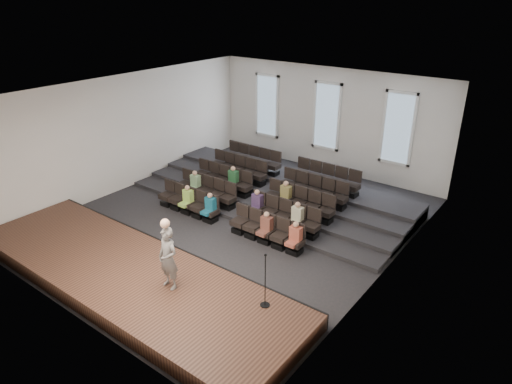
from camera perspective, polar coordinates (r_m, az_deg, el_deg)
ground at (r=17.75m, az=-2.67°, el=-3.61°), size 14.00×14.00×0.00m
ceiling at (r=16.05m, az=-3.01°, el=12.44°), size 12.00×14.00×0.02m
wall_back at (r=22.33m, az=8.88°, el=8.89°), size 12.00×0.04×5.00m
wall_front at (r=12.67m, az=-23.61°, el=-5.06°), size 12.00×0.04×5.00m
wall_left at (r=20.94m, az=-15.72°, el=7.25°), size 0.04×14.00×5.00m
wall_right at (r=13.95m, az=16.58°, el=-1.28°), size 0.04×14.00×5.00m
stage at (r=14.64m, az=-15.68°, el=-10.02°), size 11.80×3.60×0.50m
stage_lip at (r=15.56m, az=-10.57°, el=-7.28°), size 11.80×0.06×0.52m
risers at (r=19.96m, az=3.12°, el=0.27°), size 11.80×4.80×0.60m
seating_rows at (r=18.54m, az=0.32°, el=0.02°), size 6.80×4.70×1.67m
windows at (r=22.22m, az=8.83°, el=9.35°), size 8.44×0.10×3.24m
audience at (r=17.35m, az=-1.37°, el=-1.33°), size 6.05×2.64×1.10m
speaker at (r=12.94m, az=-10.92°, el=-8.16°), size 0.70×0.48×1.86m
mic_stand at (r=12.27m, az=1.14°, el=-12.21°), size 0.27×0.27×1.60m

